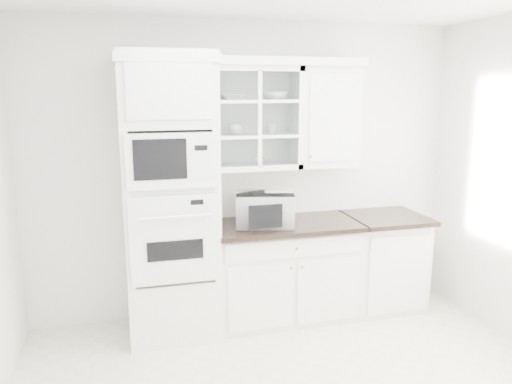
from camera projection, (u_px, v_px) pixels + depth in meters
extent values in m
cube|color=white|center=(248.00, 171.00, 4.64)|extent=(4.00, 0.02, 2.70)
cube|color=white|center=(170.00, 199.00, 4.19)|extent=(0.76, 0.65, 2.40)
cube|color=white|center=(175.00, 240.00, 3.92)|extent=(0.70, 0.03, 0.72)
cube|color=black|center=(175.00, 250.00, 3.92)|extent=(0.44, 0.01, 0.16)
cube|color=white|center=(172.00, 161.00, 3.79)|extent=(0.70, 0.03, 0.43)
cube|color=black|center=(160.00, 160.00, 3.75)|extent=(0.40, 0.01, 0.31)
cube|color=white|center=(285.00, 272.00, 4.62)|extent=(1.30, 0.60, 0.88)
cube|color=#312118|center=(287.00, 225.00, 4.49)|extent=(1.32, 0.67, 0.04)
cube|color=white|center=(382.00, 263.00, 4.87)|extent=(0.70, 0.60, 0.88)
cube|color=#312118|center=(387.00, 218.00, 4.74)|extent=(0.72, 0.67, 0.04)
cube|color=white|center=(255.00, 118.00, 4.40)|extent=(0.80, 0.33, 0.90)
cube|color=white|center=(255.00, 135.00, 4.43)|extent=(0.74, 0.29, 0.02)
cube|color=white|center=(255.00, 101.00, 4.36)|extent=(0.74, 0.29, 0.02)
cube|color=white|center=(326.00, 117.00, 4.56)|extent=(0.55, 0.33, 0.90)
cube|color=white|center=(244.00, 61.00, 4.25)|extent=(2.14, 0.38, 0.07)
imported|color=white|center=(265.00, 209.00, 4.40)|extent=(0.59, 0.53, 0.29)
imported|color=white|center=(233.00, 97.00, 4.29)|extent=(0.23, 0.23, 0.05)
imported|color=white|center=(275.00, 96.00, 4.38)|extent=(0.23, 0.23, 0.07)
imported|color=white|center=(236.00, 129.00, 4.36)|extent=(0.12, 0.12, 0.10)
imported|color=white|center=(272.00, 129.00, 4.47)|extent=(0.10, 0.10, 0.08)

